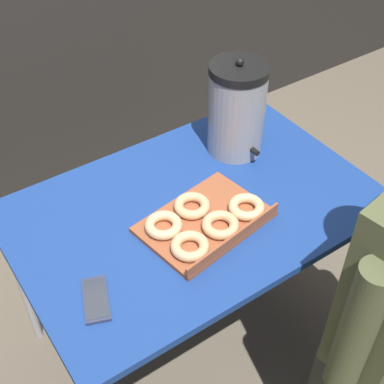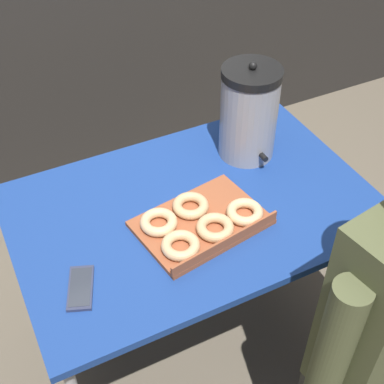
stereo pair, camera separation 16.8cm
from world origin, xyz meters
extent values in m
plane|color=brown|center=(0.00, 0.00, 0.00)|extent=(12.00, 12.00, 0.00)
cube|color=navy|center=(0.00, 0.00, 0.71)|extent=(1.16, 0.77, 0.03)
cylinder|color=#ADADB2|center=(0.53, -0.34, 0.35)|extent=(0.03, 0.03, 0.70)
cylinder|color=#ADADB2|center=(-0.53, 0.34, 0.35)|extent=(0.03, 0.03, 0.70)
cylinder|color=#ADADB2|center=(0.53, 0.34, 0.35)|extent=(0.03, 0.03, 0.70)
cube|color=brown|center=(-0.02, -0.09, 0.73)|extent=(0.43, 0.33, 0.02)
cube|color=brown|center=(0.00, -0.21, 0.76)|extent=(0.38, 0.07, 0.04)
torus|color=#DAAC79|center=(-0.12, -0.16, 0.76)|extent=(0.12, 0.12, 0.03)
torus|color=tan|center=(0.00, -0.15, 0.76)|extent=(0.16, 0.16, 0.03)
torus|color=#E0B380|center=(0.11, -0.13, 0.76)|extent=(0.12, 0.12, 0.03)
torus|color=#E0B27F|center=(-0.14, -0.05, 0.76)|extent=(0.12, 0.12, 0.03)
torus|color=tan|center=(-0.02, -0.03, 0.76)|extent=(0.16, 0.16, 0.03)
cylinder|color=#939399|center=(0.29, 0.17, 0.88)|extent=(0.20, 0.20, 0.31)
cylinder|color=black|center=(0.29, 0.17, 1.04)|extent=(0.20, 0.20, 0.03)
sphere|color=black|center=(0.29, 0.17, 1.07)|extent=(0.03, 0.03, 0.03)
cylinder|color=black|center=(0.29, 0.06, 0.78)|extent=(0.02, 0.05, 0.02)
cube|color=#2D334C|center=(-0.43, -0.16, 0.73)|extent=(0.12, 0.17, 0.01)
cube|color=#2D333D|center=(-0.43, -0.16, 0.73)|extent=(0.10, 0.14, 0.00)
cube|color=#33332D|center=(0.30, -0.60, 0.24)|extent=(0.37, 0.28, 0.48)
cylinder|color=#4C5133|center=(0.07, -0.64, 0.75)|extent=(0.09, 0.09, 0.49)
camera|label=1|loc=(-0.71, -1.03, 1.92)|focal=50.00mm
camera|label=2|loc=(-0.56, -1.11, 1.92)|focal=50.00mm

